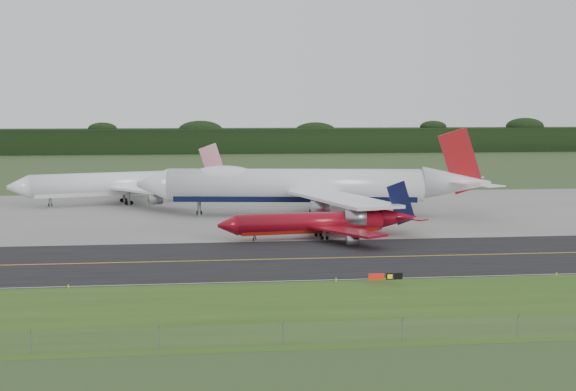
{
  "coord_description": "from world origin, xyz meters",
  "views": [
    {
      "loc": [
        -14.37,
        -124.14,
        23.44
      ],
      "look_at": [
        2.63,
        22.0,
        6.85
      ],
      "focal_mm": 50.0,
      "sensor_mm": 36.0,
      "label": 1
    }
  ],
  "objects_px": {
    "jet_red_737": "(321,223)",
    "jet_ba_747": "(308,186)",
    "taxiway_sign": "(385,277)",
    "jet_star_tail": "(125,184)"
  },
  "relations": [
    {
      "from": "jet_red_737",
      "to": "taxiway_sign",
      "type": "bearing_deg",
      "value": -86.04
    },
    {
      "from": "jet_red_737",
      "to": "jet_star_tail",
      "type": "relative_size",
      "value": 0.7
    },
    {
      "from": "jet_red_737",
      "to": "jet_star_tail",
      "type": "xyz_separation_m",
      "value": [
        -38.72,
        55.18,
        1.96
      ]
    },
    {
      "from": "taxiway_sign",
      "to": "jet_ba_747",
      "type": "bearing_deg",
      "value": 90.78
    },
    {
      "from": "jet_red_737",
      "to": "taxiway_sign",
      "type": "relative_size",
      "value": 8.02
    },
    {
      "from": "jet_red_737",
      "to": "jet_ba_747",
      "type": "bearing_deg",
      "value": 86.63
    },
    {
      "from": "jet_ba_747",
      "to": "jet_star_tail",
      "type": "height_order",
      "value": "jet_ba_747"
    },
    {
      "from": "jet_ba_747",
      "to": "jet_red_737",
      "type": "distance_m",
      "value": 29.05
    },
    {
      "from": "jet_star_tail",
      "to": "taxiway_sign",
      "type": "bearing_deg",
      "value": -66.0
    },
    {
      "from": "jet_ba_747",
      "to": "taxiway_sign",
      "type": "xyz_separation_m",
      "value": [
        0.91,
        -66.4,
        -5.36
      ]
    }
  ]
}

